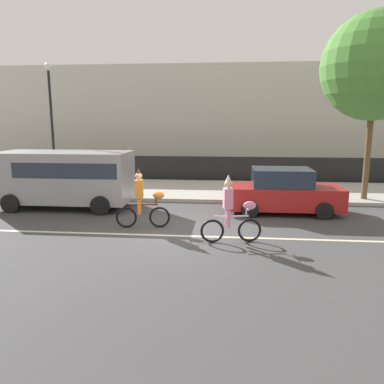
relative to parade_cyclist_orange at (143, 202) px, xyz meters
The scene contains 11 objects.
ground_plane 1.42m from the parade_cyclist_orange, 13.33° to the right, with size 80.00×80.00×0.00m, color #424244.
road_centre_line 1.59m from the parade_cyclist_orange, 34.46° to the right, with size 36.00×0.14×0.01m, color beige.
sidewalk_curb 6.38m from the parade_cyclist_orange, 79.88° to the left, with size 60.00×5.00×0.15m, color #ADAAA3.
fence_line 9.20m from the parade_cyclist_orange, 83.06° to the left, with size 40.00×0.08×1.40m, color black.
building_backdrop 17.94m from the parade_cyclist_orange, 91.33° to the left, with size 28.00×8.00×6.97m, color beige.
parade_cyclist_orange is the anchor object (origin of this frame).
parade_cyclist_pink 3.02m from the parade_cyclist_orange, 23.38° to the right, with size 1.71×0.53×1.92m.
parked_van_grey 4.31m from the parade_cyclist_orange, 145.35° to the left, with size 5.00×2.22×2.18m.
parked_car_red 5.26m from the parade_cyclist_orange, 27.31° to the left, with size 4.10×1.92×1.64m.
street_lamp_post 9.20m from the parade_cyclist_orange, 132.77° to the left, with size 0.36×0.36×5.86m.
street_tree_near_lamp 10.51m from the parade_cyclist_orange, 28.71° to the left, with size 4.18×4.18×7.36m.
Camera 1 is at (1.52, -11.03, 3.38)m, focal length 35.00 mm.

